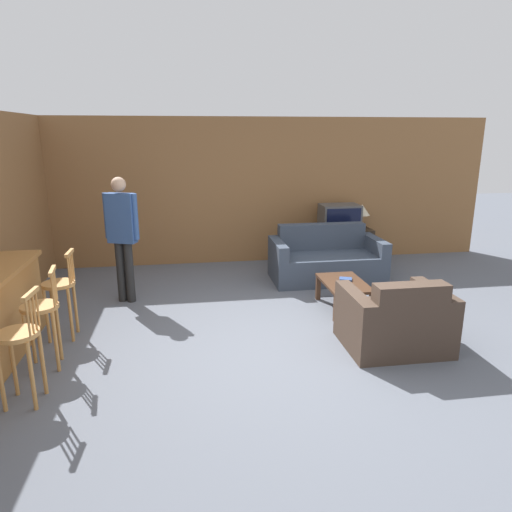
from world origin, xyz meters
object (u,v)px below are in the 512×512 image
(bar_chair_near, at_px, (20,344))
(table_lamp, at_px, (362,211))
(couch_far, at_px, (326,261))
(tv, at_px, (340,217))
(person_by_window, at_px, (122,232))
(tv_unit, at_px, (338,246))
(armchair_near, at_px, (395,322))
(bar_chair_mid, at_px, (42,315))
(bar_chair_far, at_px, (61,292))
(book_on_table, at_px, (346,279))
(coffee_table, at_px, (344,286))

(bar_chair_near, distance_m, table_lamp, 6.08)
(couch_far, bearing_deg, bar_chair_near, -140.40)
(tv, relative_size, person_by_window, 0.39)
(tv_unit, bearing_deg, person_by_window, -157.82)
(armchair_near, distance_m, table_lamp, 3.61)
(table_lamp, height_order, person_by_window, person_by_window)
(bar_chair_mid, height_order, armchair_near, bar_chair_mid)
(armchair_near, bearing_deg, bar_chair_mid, 178.03)
(bar_chair_far, xyz_separation_m, tv, (4.19, 2.59, 0.29))
(bar_chair_near, relative_size, bar_chair_far, 1.00)
(tv, height_order, table_lamp, tv)
(bar_chair_mid, xyz_separation_m, tv_unit, (4.19, 3.31, -0.25))
(bar_chair_far, xyz_separation_m, person_by_window, (0.58, 1.12, 0.45))
(tv_unit, distance_m, person_by_window, 3.97)
(couch_far, relative_size, tv, 2.57)
(bar_chair_mid, distance_m, book_on_table, 3.75)
(book_on_table, bearing_deg, tv_unit, 73.84)
(tv, bearing_deg, bar_chair_mid, -141.77)
(bar_chair_far, bearing_deg, bar_chair_near, -90.00)
(coffee_table, bearing_deg, tv, 73.22)
(armchair_near, bearing_deg, table_lamp, 74.99)
(bar_chair_near, height_order, tv_unit, bar_chair_near)
(bar_chair_far, height_order, tv, tv)
(bar_chair_mid, distance_m, tv, 5.34)
(couch_far, relative_size, table_lamp, 4.05)
(bar_chair_mid, distance_m, person_by_window, 1.97)
(couch_far, distance_m, coffee_table, 1.34)
(bar_chair_near, bearing_deg, bar_chair_far, 90.00)
(bar_chair_near, bearing_deg, tv_unit, 43.28)
(couch_far, distance_m, armchair_near, 2.53)
(couch_far, relative_size, coffee_table, 2.00)
(bar_chair_far, relative_size, person_by_window, 0.59)
(table_lamp, distance_m, person_by_window, 4.30)
(tv_unit, bearing_deg, couch_far, -119.56)
(bar_chair_mid, height_order, bar_chair_far, same)
(tv_unit, distance_m, table_lamp, 0.77)
(tv_unit, relative_size, book_on_table, 5.84)
(table_lamp, bearing_deg, tv_unit, -180.00)
(table_lamp, bearing_deg, bar_chair_mid, -144.38)
(bar_chair_near, height_order, book_on_table, bar_chair_near)
(bar_chair_far, bearing_deg, bar_chair_mid, -90.01)
(tv_unit, bearing_deg, armchair_near, -98.28)
(book_on_table, bearing_deg, armchair_near, -84.32)
(armchair_near, relative_size, book_on_table, 5.46)
(bar_chair_mid, relative_size, person_by_window, 0.59)
(bar_chair_near, xyz_separation_m, coffee_table, (3.52, 1.72, -0.24))
(bar_chair_far, distance_m, coffee_table, 3.55)
(table_lamp, xyz_separation_m, person_by_window, (-4.04, -1.47, 0.05))
(bar_chair_far, xyz_separation_m, book_on_table, (3.57, 0.43, -0.16))
(bar_chair_mid, xyz_separation_m, bar_chair_far, (0.00, 0.71, 0.00))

